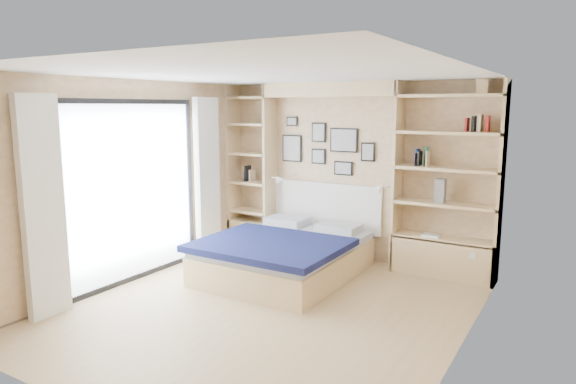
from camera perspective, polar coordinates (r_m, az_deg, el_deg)
The scene contains 8 objects.
ground at distance 5.71m, azimuth -2.28°, elevation -12.86°, with size 4.50×4.50×0.00m, color tan.
room_shell at distance 6.87m, azimuth 1.89°, elevation 0.33°, with size 4.50×4.50×4.50m.
bed at distance 6.72m, azimuth -0.24°, elevation -6.88°, with size 1.75×2.23×1.07m.
photo_gallery at distance 7.46m, azimuth 4.08°, elevation 5.11°, with size 1.48×0.02×0.82m.
reading_lamps at distance 7.25m, azimuth 4.31°, elevation 0.98°, with size 1.92×0.12×0.15m.
shelf_decor at distance 6.76m, azimuth 14.95°, elevation 4.89°, with size 3.54×0.23×2.03m.
deck at distance 8.15m, azimuth -24.17°, elevation -6.81°, with size 3.20×4.00×0.05m, color brown.
deck_chair at distance 7.77m, azimuth -18.20°, elevation -4.06°, with size 0.80×0.99×0.87m.
Camera 1 is at (2.90, -4.42, 2.17)m, focal length 32.00 mm.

